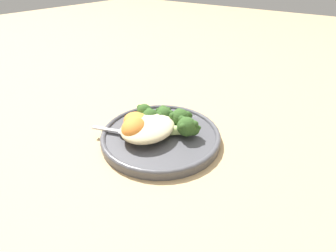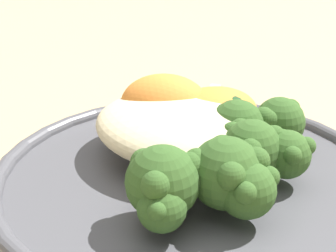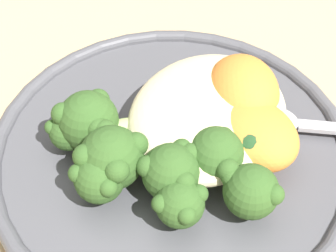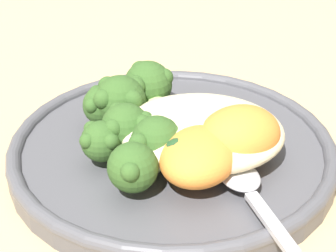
# 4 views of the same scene
# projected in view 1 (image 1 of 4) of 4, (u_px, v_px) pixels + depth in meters

# --- Properties ---
(ground_plane) EXTENTS (4.00, 4.00, 0.00)m
(ground_plane) POSITION_uv_depth(u_px,v_px,m) (160.00, 136.00, 0.60)
(ground_plane) COLOR tan
(plate) EXTENTS (0.27, 0.27, 0.02)m
(plate) POSITION_uv_depth(u_px,v_px,m) (161.00, 136.00, 0.59)
(plate) COLOR #4C4C51
(plate) RESTS_ON ground_plane
(quinoa_mound) EXTENTS (0.13, 0.11, 0.03)m
(quinoa_mound) POSITION_uv_depth(u_px,v_px,m) (148.00, 127.00, 0.56)
(quinoa_mound) COLOR beige
(quinoa_mound) RESTS_ON plate
(broccoli_stalk_0) EXTENTS (0.07, 0.09, 0.04)m
(broccoli_stalk_0) POSITION_uv_depth(u_px,v_px,m) (184.00, 127.00, 0.56)
(broccoli_stalk_0) COLOR #ADC675
(broccoli_stalk_0) RESTS_ON plate
(broccoli_stalk_1) EXTENTS (0.08, 0.09, 0.03)m
(broccoli_stalk_1) POSITION_uv_depth(u_px,v_px,m) (180.00, 130.00, 0.56)
(broccoli_stalk_1) COLOR #ADC675
(broccoli_stalk_1) RESTS_ON plate
(broccoli_stalk_2) EXTENTS (0.12, 0.07, 0.04)m
(broccoli_stalk_2) POSITION_uv_depth(u_px,v_px,m) (177.00, 120.00, 0.58)
(broccoli_stalk_2) COLOR #ADC675
(broccoli_stalk_2) RESTS_ON plate
(broccoli_stalk_3) EXTENTS (0.12, 0.06, 0.03)m
(broccoli_stalk_3) POSITION_uv_depth(u_px,v_px,m) (176.00, 121.00, 0.59)
(broccoli_stalk_3) COLOR #ADC675
(broccoli_stalk_3) RESTS_ON plate
(broccoli_stalk_4) EXTENTS (0.08, 0.04, 0.04)m
(broccoli_stalk_4) POSITION_uv_depth(u_px,v_px,m) (163.00, 117.00, 0.60)
(broccoli_stalk_4) COLOR #ADC675
(broccoli_stalk_4) RESTS_ON plate
(broccoli_stalk_5) EXTENTS (0.10, 0.05, 0.03)m
(broccoli_stalk_5) POSITION_uv_depth(u_px,v_px,m) (161.00, 116.00, 0.61)
(broccoli_stalk_5) COLOR #ADC675
(broccoli_stalk_5) RESTS_ON plate
(broccoli_stalk_6) EXTENTS (0.07, 0.07, 0.04)m
(broccoli_stalk_6) POSITION_uv_depth(u_px,v_px,m) (152.00, 118.00, 0.59)
(broccoli_stalk_6) COLOR #ADC675
(broccoli_stalk_6) RESTS_ON plate
(broccoli_stalk_7) EXTENTS (0.07, 0.09, 0.04)m
(broccoli_stalk_7) POSITION_uv_depth(u_px,v_px,m) (145.00, 114.00, 0.61)
(broccoli_stalk_7) COLOR #ADC675
(broccoli_stalk_7) RESTS_ON plate
(sweet_potato_chunk_0) EXTENTS (0.08, 0.08, 0.04)m
(sweet_potato_chunk_0) POSITION_uv_depth(u_px,v_px,m) (134.00, 129.00, 0.55)
(sweet_potato_chunk_0) COLOR orange
(sweet_potato_chunk_0) RESTS_ON plate
(sweet_potato_chunk_1) EXTENTS (0.05, 0.06, 0.04)m
(sweet_potato_chunk_1) POSITION_uv_depth(u_px,v_px,m) (134.00, 130.00, 0.55)
(sweet_potato_chunk_1) COLOR orange
(sweet_potato_chunk_1) RESTS_ON plate
(sweet_potato_chunk_2) EXTENTS (0.08, 0.08, 0.04)m
(sweet_potato_chunk_2) POSITION_uv_depth(u_px,v_px,m) (137.00, 122.00, 0.58)
(sweet_potato_chunk_2) COLOR orange
(sweet_potato_chunk_2) RESTS_ON plate
(kale_tuft) EXTENTS (0.05, 0.05, 0.03)m
(kale_tuft) POSITION_uv_depth(u_px,v_px,m) (142.00, 122.00, 0.59)
(kale_tuft) COLOR #234723
(kale_tuft) RESTS_ON plate
(spoon) EXTENTS (0.05, 0.10, 0.01)m
(spoon) POSITION_uv_depth(u_px,v_px,m) (123.00, 131.00, 0.57)
(spoon) COLOR #B7B7BC
(spoon) RESTS_ON plate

